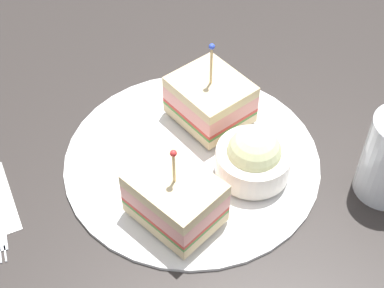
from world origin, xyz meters
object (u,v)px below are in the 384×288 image
Objects in this scene: sandwich_half_back at (175,198)px; coleslaw_bowl at (253,157)px; sandwich_half_front at (210,100)px; plate at (192,158)px.

sandwich_half_back is 10.56cm from coleslaw_bowl.
sandwich_half_front is 15.60cm from sandwich_half_back.
plate is 7.70cm from sandwich_half_front.
sandwich_half_front is at bearing 5.61° from coleslaw_bowl.
coleslaw_bowl is at bearing -76.34° from sandwich_half_back.
sandwich_half_front is 10.13cm from coleslaw_bowl.
sandwich_half_back is (-12.56, 9.26, 0.13)cm from sandwich_half_front.
sandwich_half_back reaches higher than coleslaw_bowl.
sandwich_half_front is at bearing -36.39° from sandwich_half_back.
sandwich_half_front reaches higher than plate.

